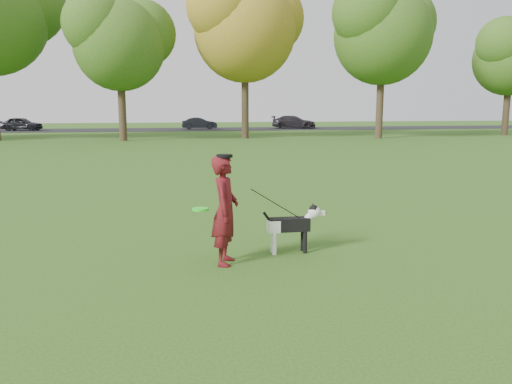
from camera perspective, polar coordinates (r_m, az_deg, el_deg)
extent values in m
plane|color=#285116|center=(7.74, -1.47, -6.74)|extent=(120.00, 120.00, 0.00)
cube|color=black|center=(47.41, -8.51, 7.09)|extent=(120.00, 7.00, 0.02)
imported|color=#560C1D|center=(6.97, -3.56, -2.10)|extent=(0.50, 0.64, 1.54)
cube|color=black|center=(7.56, 3.80, -3.73)|extent=(0.62, 0.19, 0.20)
cube|color=white|center=(7.51, 2.04, -3.89)|extent=(0.17, 0.20, 0.18)
cylinder|color=white|center=(7.51, 2.13, -5.93)|extent=(0.06, 0.06, 0.34)
cylinder|color=white|center=(7.64, 1.93, -5.66)|extent=(0.06, 0.06, 0.34)
cylinder|color=black|center=(7.62, 5.62, -5.74)|extent=(0.06, 0.06, 0.34)
cylinder|color=black|center=(7.75, 5.36, -5.48)|extent=(0.06, 0.06, 0.34)
cylinder|color=white|center=(7.62, 5.85, -3.26)|extent=(0.21, 0.12, 0.22)
sphere|color=white|center=(7.62, 6.68, -2.31)|extent=(0.19, 0.19, 0.19)
sphere|color=black|center=(7.61, 6.60, -2.03)|extent=(0.15, 0.15, 0.15)
cube|color=white|center=(7.65, 7.41, -2.41)|extent=(0.12, 0.07, 0.07)
sphere|color=black|center=(7.67, 7.89, -2.39)|extent=(0.04, 0.04, 0.04)
cone|color=black|center=(7.55, 6.72, -1.69)|extent=(0.07, 0.07, 0.08)
cone|color=black|center=(7.64, 6.51, -1.54)|extent=(0.07, 0.07, 0.08)
cylinder|color=black|center=(7.48, 1.58, -3.29)|extent=(0.21, 0.04, 0.28)
cylinder|color=black|center=(7.60, 5.40, -3.21)|extent=(0.14, 0.14, 0.02)
imported|color=black|center=(49.11, -25.23, 7.06)|extent=(3.67, 1.95, 1.19)
imported|color=black|center=(47.45, -6.49, 7.80)|extent=(3.28, 1.15, 1.08)
imported|color=#252128|center=(48.83, 4.34, 7.98)|extent=(4.56, 2.84, 1.23)
cylinder|color=#21F51E|center=(6.87, -6.37, -1.95)|extent=(0.23, 0.23, 0.02)
cylinder|color=black|center=(6.85, -3.62, 4.14)|extent=(0.23, 0.23, 0.04)
cylinder|color=#38281C|center=(32.98, -15.05, 9.33)|extent=(0.48, 0.48, 4.20)
sphere|color=#426B1E|center=(33.25, -15.40, 16.82)|extent=(5.60, 5.60, 5.60)
cylinder|color=#38281C|center=(34.22, -1.25, 10.37)|extent=(0.48, 0.48, 5.04)
sphere|color=#A58426|center=(34.66, -1.29, 19.01)|extent=(6.72, 6.72, 6.72)
cylinder|color=#38281C|center=(35.27, 13.97, 9.90)|extent=(0.48, 0.48, 4.83)
sphere|color=#426B1E|center=(35.65, 14.32, 17.94)|extent=(6.44, 6.44, 6.44)
cylinder|color=#38281C|center=(42.52, 26.70, 8.53)|extent=(0.48, 0.48, 3.99)
sphere|color=#426B1E|center=(42.69, 27.14, 14.06)|extent=(5.32, 5.32, 5.32)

